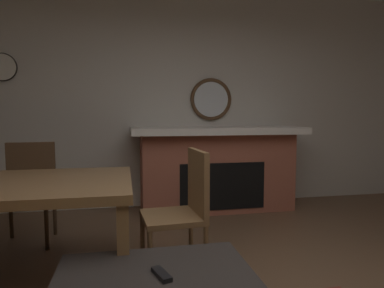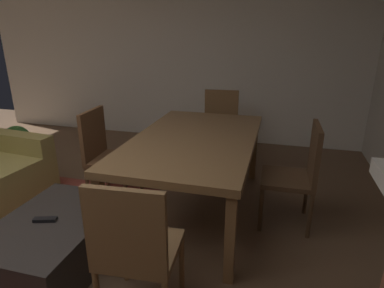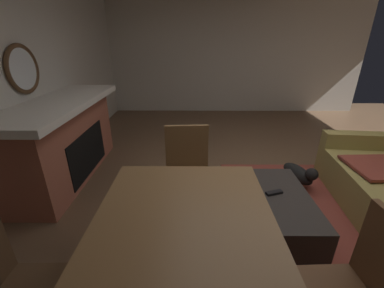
% 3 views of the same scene
% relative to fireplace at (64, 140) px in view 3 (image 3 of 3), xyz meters
% --- Properties ---
extents(floor, '(9.14, 9.14, 0.00)m').
position_rel_fireplace_xyz_m(floor, '(0.45, 2.57, -0.53)').
color(floor, brown).
extents(wall_left, '(0.12, 6.29, 2.83)m').
position_rel_fireplace_xyz_m(wall_left, '(-3.35, 2.57, 0.89)').
color(wall_left, beige).
rests_on(wall_left, ground).
extents(area_rug, '(2.60, 2.00, 0.01)m').
position_rel_fireplace_xyz_m(area_rug, '(0.99, 3.07, -0.52)').
color(area_rug, brown).
rests_on(area_rug, ground).
extents(fireplace, '(2.12, 0.76, 1.04)m').
position_rel_fireplace_xyz_m(fireplace, '(0.00, 0.00, 0.00)').
color(fireplace, '#9E5642').
rests_on(fireplace, ground).
extents(round_wall_mirror, '(0.56, 0.05, 0.56)m').
position_rel_fireplace_xyz_m(round_wall_mirror, '(0.00, -0.29, 0.87)').
color(round_wall_mirror, '#4C331E').
extents(ottoman_coffee_table, '(1.01, 0.71, 0.38)m').
position_rel_fireplace_xyz_m(ottoman_coffee_table, '(0.99, 2.40, -0.34)').
color(ottoman_coffee_table, '#2D2826').
rests_on(ottoman_coffee_table, ground).
extents(tv_remote, '(0.10, 0.17, 0.02)m').
position_rel_fireplace_xyz_m(tv_remote, '(0.96, 2.43, -0.14)').
color(tv_remote, black).
rests_on(tv_remote, ottoman_coffee_table).
extents(dining_table, '(1.87, 1.08, 0.74)m').
position_rel_fireplace_xyz_m(dining_table, '(2.02, 1.61, 0.15)').
color(dining_table, brown).
rests_on(dining_table, ground).
extents(dining_chair_south, '(0.45, 0.45, 0.93)m').
position_rel_fireplace_xyz_m(dining_chair_south, '(2.03, 0.68, -0.00)').
color(dining_chair_south, '#513823').
rests_on(dining_chair_south, ground).
extents(dining_chair_west, '(0.47, 0.47, 0.93)m').
position_rel_fireplace_xyz_m(dining_chair_west, '(0.70, 1.61, -0.00)').
color(dining_chair_west, brown).
rests_on(dining_chair_west, ground).
extents(small_dog, '(0.54, 0.34, 0.28)m').
position_rel_fireplace_xyz_m(small_dog, '(0.21, 3.00, -0.36)').
color(small_dog, black).
rests_on(small_dog, ground).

